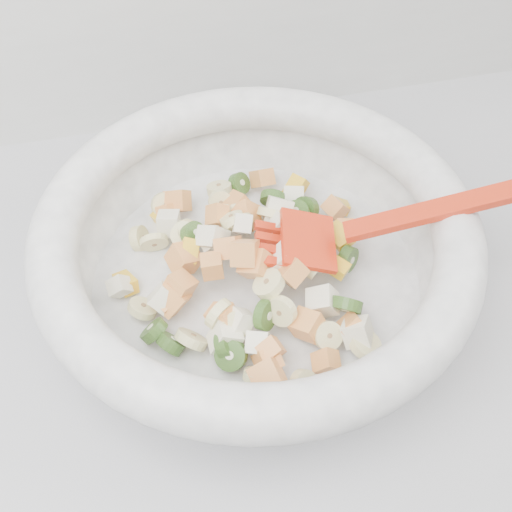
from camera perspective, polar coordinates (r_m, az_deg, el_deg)
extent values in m
cube|color=gray|center=(1.00, 2.96, -18.66)|extent=(2.00, 0.60, 0.90)
cylinder|color=white|center=(0.60, 0.00, -2.41)|extent=(0.31, 0.31, 0.02)
torus|color=white|center=(0.54, 0.00, 2.34)|extent=(0.38, 0.38, 0.04)
cylinder|color=beige|center=(0.56, 5.30, -0.91)|extent=(0.03, 0.03, 0.03)
cylinder|color=beige|center=(0.56, 3.20, 0.18)|extent=(0.03, 0.03, 0.03)
cylinder|color=beige|center=(0.53, -1.89, -6.16)|extent=(0.03, 0.03, 0.03)
cylinder|color=beige|center=(0.61, -9.05, 1.22)|extent=(0.04, 0.02, 0.04)
cylinder|color=beige|center=(0.60, -6.22, 2.10)|extent=(0.03, 0.03, 0.03)
cylinder|color=beige|center=(0.54, 1.14, -2.52)|extent=(0.03, 0.03, 0.02)
cylinder|color=beige|center=(0.54, -5.76, -7.39)|extent=(0.03, 0.04, 0.04)
cylinder|color=beige|center=(0.59, 1.34, 3.76)|extent=(0.04, 0.03, 0.03)
cylinder|color=beige|center=(0.53, -3.29, -5.19)|extent=(0.03, 0.02, 0.03)
cylinder|color=beige|center=(0.58, -1.57, 3.00)|extent=(0.03, 0.02, 0.03)
cylinder|color=beige|center=(0.53, 2.27, -4.93)|extent=(0.03, 0.03, 0.04)
cylinder|color=beige|center=(0.59, 4.07, 1.91)|extent=(0.03, 0.03, 0.02)
cylinder|color=beige|center=(0.52, 4.23, -11.23)|extent=(0.03, 0.03, 0.03)
cylinder|color=beige|center=(0.57, -10.05, -4.60)|extent=(0.03, 0.04, 0.02)
cylinder|color=beige|center=(0.59, -6.37, 1.84)|extent=(0.03, 0.03, 0.03)
cylinder|color=beige|center=(0.58, -2.14, 3.29)|extent=(0.03, 0.03, 0.02)
cylinder|color=beige|center=(0.64, -8.12, 4.48)|extent=(0.04, 0.03, 0.03)
cylinder|color=beige|center=(0.52, 0.22, -10.67)|extent=(0.04, 0.03, 0.03)
cylinder|color=beige|center=(0.65, -3.28, 5.97)|extent=(0.03, 0.03, 0.02)
cylinder|color=beige|center=(0.61, -2.93, 3.65)|extent=(0.03, 0.04, 0.01)
cylinder|color=beige|center=(0.54, 9.70, -7.75)|extent=(0.04, 0.04, 0.02)
cylinder|color=beige|center=(0.54, 6.44, -7.05)|extent=(0.03, 0.03, 0.03)
cylinder|color=beige|center=(0.62, -10.31, 1.54)|extent=(0.02, 0.03, 0.03)
cylinder|color=beige|center=(0.60, -1.69, 3.66)|extent=(0.03, 0.02, 0.03)
cylinder|color=beige|center=(0.63, -3.18, 4.83)|extent=(0.03, 0.02, 0.03)
cube|color=#EB864A|center=(0.55, -3.93, -0.88)|extent=(0.02, 0.02, 0.02)
cube|color=#EB864A|center=(0.51, 1.06, -10.72)|extent=(0.03, 0.03, 0.03)
cube|color=#EB864A|center=(0.53, -3.01, -5.46)|extent=(0.03, 0.03, 0.03)
cube|color=#EB864A|center=(0.52, 1.32, -8.32)|extent=(0.03, 0.02, 0.03)
cube|color=#EB864A|center=(0.52, 1.05, -9.29)|extent=(0.02, 0.03, 0.03)
cube|color=#EB864A|center=(0.54, -0.99, 0.26)|extent=(0.03, 0.03, 0.03)
cube|color=#EB864A|center=(0.64, -6.99, 4.85)|extent=(0.03, 0.03, 0.03)
cube|color=#EB864A|center=(0.54, 4.59, -6.14)|extent=(0.04, 0.03, 0.03)
cube|color=#EB864A|center=(0.63, -7.87, 3.73)|extent=(0.02, 0.03, 0.03)
cube|color=#EB864A|center=(0.56, -2.47, 0.71)|extent=(0.03, 0.03, 0.03)
cube|color=#EB864A|center=(0.56, -7.52, -3.84)|extent=(0.04, 0.03, 0.04)
cube|color=#EB864A|center=(0.62, -1.58, 4.31)|extent=(0.04, 0.03, 0.04)
cube|color=#EB864A|center=(0.60, 7.84, 2.14)|extent=(0.02, 0.02, 0.02)
cube|color=#EB864A|center=(0.63, 7.05, 4.22)|extent=(0.03, 0.03, 0.03)
cube|color=#EB864A|center=(0.59, -3.48, 3.62)|extent=(0.03, 0.03, 0.03)
cube|color=#EB864A|center=(0.58, -6.44, -0.22)|extent=(0.03, 0.03, 0.03)
cube|color=#EB864A|center=(0.60, -0.84, 3.54)|extent=(0.03, 0.03, 0.03)
cube|color=#EB864A|center=(0.55, -0.08, -0.70)|extent=(0.04, 0.03, 0.03)
cube|color=#EB864A|center=(0.55, -6.89, -2.83)|extent=(0.04, 0.03, 0.03)
cube|color=#EB864A|center=(0.56, -7.94, -4.08)|extent=(0.03, 0.03, 0.02)
cube|color=#EB864A|center=(0.66, 0.56, 6.95)|extent=(0.02, 0.03, 0.03)
cube|color=#EB864A|center=(0.54, 8.52, -6.20)|extent=(0.03, 0.03, 0.03)
cube|color=#EB864A|center=(0.54, 3.28, -1.44)|extent=(0.03, 0.03, 0.03)
cube|color=#EB864A|center=(0.53, 6.23, -9.30)|extent=(0.03, 0.02, 0.03)
cylinder|color=#549632|center=(0.52, -0.79, -11.74)|extent=(0.03, 0.03, 0.03)
cylinder|color=#549632|center=(0.53, 0.83, -5.29)|extent=(0.03, 0.03, 0.04)
cylinder|color=#549632|center=(0.55, 8.05, -4.34)|extent=(0.04, 0.03, 0.03)
cylinder|color=#549632|center=(0.59, -5.59, 1.94)|extent=(0.03, 0.03, 0.03)
cylinder|color=#549632|center=(0.61, 3.62, 3.78)|extent=(0.04, 0.03, 0.02)
cylinder|color=#549632|center=(0.59, 8.14, -0.25)|extent=(0.03, 0.03, 0.03)
cylinder|color=#549632|center=(0.63, 1.50, 5.13)|extent=(0.04, 0.02, 0.04)
cylinder|color=#549632|center=(0.52, -2.24, -8.80)|extent=(0.03, 0.03, 0.03)
cylinder|color=#549632|center=(0.53, -2.67, -7.86)|extent=(0.02, 0.03, 0.03)
cylinder|color=#549632|center=(0.62, 4.43, 4.18)|extent=(0.03, 0.04, 0.03)
cylinder|color=#549632|center=(0.55, -9.07, -6.59)|extent=(0.03, 0.03, 0.03)
cylinder|color=#549632|center=(0.66, -1.50, 6.44)|extent=(0.03, 0.03, 0.02)
cylinder|color=#549632|center=(0.54, -7.57, -7.75)|extent=(0.03, 0.03, 0.03)
cube|color=beige|center=(0.55, 5.93, -4.06)|extent=(0.03, 0.03, 0.03)
cube|color=beige|center=(0.58, 2.24, 2.67)|extent=(0.03, 0.02, 0.03)
cube|color=beige|center=(0.61, -7.75, 2.87)|extent=(0.03, 0.03, 0.03)
cube|color=beige|center=(0.53, -1.38, -5.80)|extent=(0.03, 0.02, 0.03)
cube|color=beige|center=(0.53, -2.76, -7.26)|extent=(0.03, 0.02, 0.03)
cube|color=beige|center=(0.56, -8.24, -3.75)|extent=(0.03, 0.03, 0.03)
cube|color=beige|center=(0.54, 9.01, -6.70)|extent=(0.03, 0.03, 0.03)
cube|color=beige|center=(0.60, 1.98, 3.95)|extent=(0.03, 0.04, 0.04)
cube|color=beige|center=(0.55, 2.52, -0.34)|extent=(0.03, 0.02, 0.03)
cube|color=beige|center=(0.57, -3.88, 1.61)|extent=(0.04, 0.03, 0.03)
cube|color=beige|center=(0.63, 3.35, 5.34)|extent=(0.03, 0.03, 0.03)
cube|color=beige|center=(0.57, -1.21, 2.88)|extent=(0.02, 0.03, 0.03)
cube|color=beige|center=(0.52, 0.12, -7.69)|extent=(0.03, 0.03, 0.02)
cube|color=beige|center=(0.58, -3.99, 1.54)|extent=(0.03, 0.03, 0.03)
cube|color=beige|center=(0.58, -12.06, -2.67)|extent=(0.02, 0.02, 0.03)
cube|color=gold|center=(0.59, 7.40, 1.76)|extent=(0.03, 0.03, 0.02)
cube|color=gold|center=(0.64, -8.19, 3.38)|extent=(0.03, 0.03, 0.02)
cube|color=gold|center=(0.65, 7.55, 4.41)|extent=(0.02, 0.03, 0.02)
cube|color=gold|center=(0.57, 6.95, -0.81)|extent=(0.03, 0.03, 0.02)
cube|color=gold|center=(0.65, 3.58, 6.12)|extent=(0.03, 0.03, 0.02)
cube|color=gold|center=(0.59, -11.51, -2.39)|extent=(0.02, 0.03, 0.02)
cube|color=gold|center=(0.57, -5.97, 0.33)|extent=(0.02, 0.03, 0.02)
cube|color=red|center=(0.56, 4.66, 1.39)|extent=(0.06, 0.07, 0.03)
cube|color=red|center=(0.57, 1.07, 2.58)|extent=(0.03, 0.01, 0.01)
cube|color=red|center=(0.56, 1.16, 1.59)|extent=(0.03, 0.01, 0.01)
cube|color=red|center=(0.55, 1.24, 0.56)|extent=(0.03, 0.01, 0.01)
cube|color=red|center=(0.54, 1.33, -0.49)|extent=(0.03, 0.01, 0.01)
cube|color=red|center=(0.56, 16.78, 4.20)|extent=(0.17, 0.05, 0.06)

